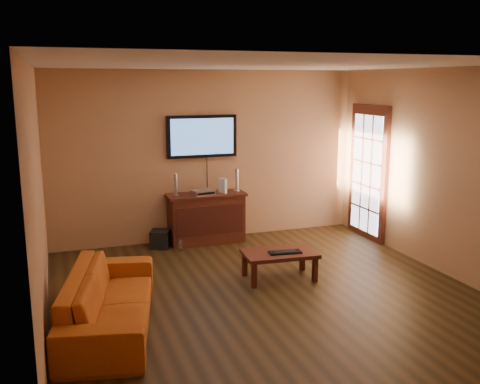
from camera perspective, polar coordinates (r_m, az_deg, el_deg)
name	(u,v)px	position (r m, az deg, el deg)	size (l,w,h in m)	color
ground_plane	(266,293)	(6.60, 2.78, -10.71)	(5.00, 5.00, 0.00)	black
room_walls	(249,149)	(6.74, 0.92, 4.64)	(5.00, 5.00, 5.00)	tan
french_door	(368,174)	(8.88, 13.49, 1.89)	(0.07, 1.02, 2.22)	#3F170E
media_console	(206,218)	(8.48, -3.60, -2.77)	(1.24, 0.47, 0.79)	#3F170E
television	(202,136)	(8.44, -4.08, 5.94)	(1.12, 0.08, 0.66)	black
coffee_table	(279,255)	(6.96, 4.23, -6.76)	(0.97, 0.63, 0.37)	#3F170E
sofa	(109,290)	(5.76, -13.78, -10.16)	(2.07, 0.61, 0.81)	#B34F13
speaker_left	(176,185)	(8.25, -6.88, 0.70)	(0.10, 0.10, 0.35)	silver
speaker_right	(237,181)	(8.55, -0.35, 1.20)	(0.10, 0.10, 0.36)	silver
av_receiver	(203,192)	(8.31, -3.98, -0.02)	(0.33, 0.24, 0.08)	silver
game_console	(223,186)	(8.42, -1.85, 0.69)	(0.05, 0.17, 0.23)	white
subwoofer	(160,239)	(8.34, -8.53, -4.99)	(0.27, 0.27, 0.27)	black
bottle	(180,245)	(8.18, -6.37, -5.65)	(0.06, 0.06, 0.19)	white
keyboard	(285,252)	(6.89, 4.82, -6.40)	(0.43, 0.20, 0.03)	black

